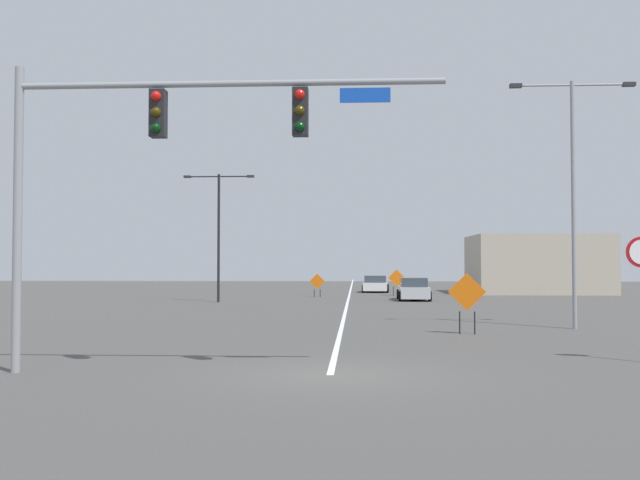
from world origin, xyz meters
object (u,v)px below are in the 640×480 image
(construction_sign_left_shoulder, at_px, (467,295))
(car_silver_mid, at_px, (414,290))
(construction_sign_median_near, at_px, (317,283))
(car_white_far, at_px, (376,284))
(street_lamp_near_left, at_px, (573,181))
(traffic_signal_assembly, at_px, (155,144))
(construction_sign_median_far, at_px, (397,279))
(street_lamp_mid_left, at_px, (219,225))

(construction_sign_left_shoulder, relative_size, car_silver_mid, 0.45)
(construction_sign_median_near, relative_size, car_white_far, 0.39)
(street_lamp_near_left, bearing_deg, traffic_signal_assembly, -137.94)
(car_white_far, bearing_deg, construction_sign_left_shoulder, -86.44)
(car_white_far, xyz_separation_m, car_silver_mid, (2.13, -12.69, 0.01))
(traffic_signal_assembly, height_order, construction_sign_median_far, traffic_signal_assembly)
(traffic_signal_assembly, relative_size, construction_sign_median_near, 5.68)
(street_lamp_mid_left, xyz_separation_m, car_white_far, (10.15, 15.76, -4.13))
(street_lamp_near_left, height_order, construction_sign_median_near, street_lamp_near_left)
(traffic_signal_assembly, distance_m, street_lamp_mid_left, 28.54)
(construction_sign_median_near, height_order, car_silver_mid, construction_sign_median_near)
(street_lamp_near_left, xyz_separation_m, construction_sign_left_shoulder, (-4.25, -2.17, -4.11))
(street_lamp_near_left, xyz_separation_m, construction_sign_median_near, (-10.82, 23.83, -4.40))
(construction_sign_median_far, xyz_separation_m, construction_sign_median_near, (-5.76, -2.32, -0.19))
(construction_sign_median_far, relative_size, construction_sign_left_shoulder, 0.94)
(street_lamp_mid_left, distance_m, car_silver_mid, 13.32)
(street_lamp_near_left, distance_m, car_white_far, 33.74)
(street_lamp_near_left, distance_m, construction_sign_median_far, 26.96)
(construction_sign_median_far, height_order, construction_sign_median_near, construction_sign_median_far)
(street_lamp_near_left, relative_size, car_silver_mid, 1.99)
(construction_sign_left_shoulder, distance_m, car_white_far, 35.02)
(traffic_signal_assembly, height_order, car_white_far, traffic_signal_assembly)
(construction_sign_median_near, bearing_deg, traffic_signal_assembly, -92.63)
(construction_sign_left_shoulder, distance_m, car_silver_mid, 22.27)
(street_lamp_near_left, height_order, car_silver_mid, street_lamp_near_left)
(car_silver_mid, bearing_deg, street_lamp_mid_left, -165.97)
(car_white_far, bearing_deg, street_lamp_mid_left, -122.79)
(construction_sign_left_shoulder, relative_size, car_white_far, 0.48)
(construction_sign_left_shoulder, height_order, construction_sign_median_near, construction_sign_left_shoulder)
(traffic_signal_assembly, relative_size, construction_sign_left_shoulder, 4.59)
(traffic_signal_assembly, relative_size, car_white_far, 2.20)
(construction_sign_median_near, bearing_deg, car_silver_mid, -29.78)
(traffic_signal_assembly, distance_m, street_lamp_near_left, 16.75)
(construction_sign_left_shoulder, xyz_separation_m, car_white_far, (-2.18, 34.95, -0.66))
(car_white_far, height_order, car_silver_mid, car_silver_mid)
(traffic_signal_assembly, bearing_deg, construction_sign_median_far, 78.84)
(traffic_signal_assembly, height_order, construction_sign_left_shoulder, traffic_signal_assembly)
(construction_sign_median_far, bearing_deg, traffic_signal_assembly, -101.16)
(car_white_far, distance_m, car_silver_mid, 12.87)
(construction_sign_median_near, distance_m, car_silver_mid, 7.53)
(traffic_signal_assembly, distance_m, car_white_far, 44.62)
(street_lamp_near_left, bearing_deg, car_silver_mid, 102.06)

